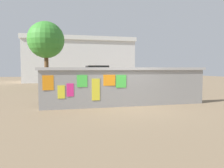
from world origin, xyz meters
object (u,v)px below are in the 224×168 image
at_px(motorcycle, 60,93).
at_px(person_walking, 92,83).
at_px(auto_rickshaw_truck, 113,81).
at_px(bicycle_near, 64,91).
at_px(tree_roadside, 46,40).
at_px(person_bystander, 153,82).

height_order(motorcycle, person_walking, person_walking).
xyz_separation_m(auto_rickshaw_truck, bicycle_near, (-2.97, -0.14, -0.54)).
height_order(motorcycle, tree_roadside, tree_roadside).
bearing_deg(person_bystander, tree_roadside, 120.81).
relative_size(person_walking, person_bystander, 1.00).
bearing_deg(tree_roadside, bicycle_near, -79.38).
relative_size(motorcycle, bicycle_near, 1.09).
bearing_deg(person_walking, person_bystander, -8.98).
relative_size(motorcycle, tree_roadside, 0.34).
bearing_deg(tree_roadside, person_walking, -74.18).
relative_size(bicycle_near, person_bystander, 1.06).
bearing_deg(motorcycle, tree_roadside, 96.44).
height_order(motorcycle, bicycle_near, bicycle_near).
bearing_deg(motorcycle, person_bystander, -11.11).
bearing_deg(person_bystander, bicycle_near, 146.14).
relative_size(auto_rickshaw_truck, person_walking, 2.24).
xyz_separation_m(auto_rickshaw_truck, motorcycle, (-3.21, -2.11, -0.44)).
relative_size(auto_rickshaw_truck, motorcycle, 1.94).
bearing_deg(person_walking, motorcycle, 164.79).
bearing_deg(bicycle_near, auto_rickshaw_truck, 2.66).
xyz_separation_m(auto_rickshaw_truck, person_bystander, (1.29, -3.00, 0.09)).
distance_m(person_bystander, tree_roadside, 11.03).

